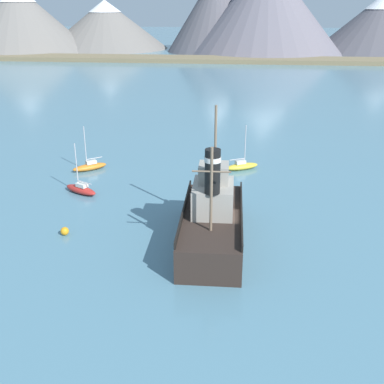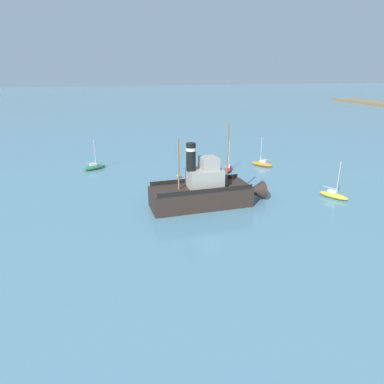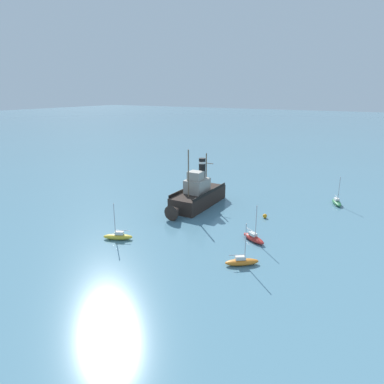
{
  "view_description": "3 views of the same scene",
  "coord_description": "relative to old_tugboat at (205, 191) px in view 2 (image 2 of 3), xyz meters",
  "views": [
    {
      "loc": [
        1.15,
        -32.42,
        17.31
      ],
      "look_at": [
        -2.56,
        3.52,
        2.77
      ],
      "focal_mm": 45.0,
      "sensor_mm": 36.0,
      "label": 1
    },
    {
      "loc": [
        36.12,
        -11.35,
        15.79
      ],
      "look_at": [
        -0.04,
        -1.09,
        2.14
      ],
      "focal_mm": 32.0,
      "sensor_mm": 36.0,
      "label": 2
    },
    {
      "loc": [
        -27.58,
        47.56,
        18.54
      ],
      "look_at": [
        -1.29,
        3.32,
        3.2
      ],
      "focal_mm": 32.0,
      "sensor_mm": 36.0,
      "label": 3
    }
  ],
  "objects": [
    {
      "name": "sailboat_red",
      "position": [
        -13.11,
        8.17,
        -1.4
      ],
      "size": [
        3.85,
        2.82,
        4.9
      ],
      "color": "#B22823",
      "rests_on": "ground"
    },
    {
      "name": "mooring_buoy",
      "position": [
        -11.62,
        -0.48,
        -1.5
      ],
      "size": [
        0.66,
        0.66,
        0.66
      ],
      "primitive_type": "sphere",
      "color": "orange",
      "rests_on": "ground"
    },
    {
      "name": "old_tugboat",
      "position": [
        0.0,
        0.0,
        0.0
      ],
      "size": [
        4.62,
        14.45,
        9.9
      ],
      "color": "#2D231E",
      "rests_on": "ground"
    },
    {
      "name": "sailboat_orange",
      "position": [
        -14.28,
        14.8,
        -1.4
      ],
      "size": [
        3.67,
        3.22,
        4.9
      ],
      "color": "orange",
      "rests_on": "ground"
    },
    {
      "name": "sailboat_yellow",
      "position": [
        2.14,
        16.66,
        -1.4
      ],
      "size": [
        3.88,
        2.73,
        4.9
      ],
      "color": "gold",
      "rests_on": "ground"
    },
    {
      "name": "sailboat_green",
      "position": [
        -19.93,
        -12.79,
        -1.4
      ],
      "size": [
        2.55,
        3.92,
        4.9
      ],
      "color": "#286B3D",
      "rests_on": "ground"
    },
    {
      "name": "ground_plane",
      "position": [
        0.69,
        -0.78,
        -1.83
      ],
      "size": [
        600.0,
        600.0,
        0.0
      ],
      "primitive_type": "plane",
      "color": "teal"
    }
  ]
}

